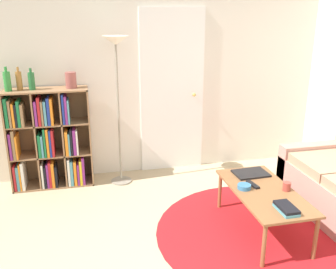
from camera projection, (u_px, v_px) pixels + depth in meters
The scene contains 14 objects.
wall_back at pixel (165, 71), 4.63m from camera, with size 7.04×0.11×2.60m.
rug at pixel (261, 233), 3.52m from camera, with size 1.98×1.98×0.01m.
bookshelf at pixel (48, 141), 4.35m from camera, with size 0.92×0.34×1.16m.
floor_lamp at pixel (116, 61), 4.14m from camera, with size 0.30×0.30×1.74m.
coffee_table at pixel (264, 194), 3.45m from camera, with size 0.54×1.09×0.42m.
laptop at pixel (251, 173), 3.78m from camera, with size 0.35×0.26×0.02m.
bowl at pixel (244, 187), 3.47m from camera, with size 0.12×0.12×0.04m.
book_stack_on_table at pixel (286, 208), 3.07m from camera, with size 0.13×0.23×0.05m.
cup at pixel (287, 186), 3.43m from camera, with size 0.07×0.07×0.08m.
remote at pixel (253, 185), 3.54m from camera, with size 0.07×0.18×0.02m.
bottle_left at pixel (7, 81), 4.03m from camera, with size 0.08×0.08×0.27m.
bottle_middle at pixel (19, 81), 4.09m from camera, with size 0.06×0.06×0.25m.
bottle_right at pixel (32, 81), 4.11m from camera, with size 0.07×0.07×0.24m.
vase_on_shelf at pixel (71, 80), 4.21m from camera, with size 0.12×0.12×0.18m.
Camera 1 is at (-1.00, -1.95, 1.98)m, focal length 40.00 mm.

